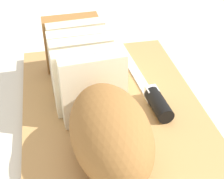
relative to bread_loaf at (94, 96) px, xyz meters
The scene contains 7 objects.
ground_plane 0.09m from the bread_loaf, 41.29° to the right, with size 3.00×3.00×0.00m, color silver.
cutting_board 0.08m from the bread_loaf, 41.29° to the right, with size 0.39×0.28×0.02m, color tan.
bread_loaf is the anchor object (origin of this frame).
bread_knife 0.11m from the bread_loaf, 67.16° to the right, with size 0.30×0.04×0.02m.
crumb_near_knife 0.09m from the bread_loaf, 112.61° to the right, with size 0.01×0.01×0.01m, color #A8753D.
crumb_near_loaf 0.08m from the bread_loaf, 47.19° to the right, with size 0.01×0.01×0.01m, color #A8753D.
crumb_stray_left 0.07m from the bread_loaf, ahead, with size 0.00×0.00×0.00m, color #A8753D.
Camera 1 is at (-0.40, 0.09, 0.35)m, focal length 52.97 mm.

